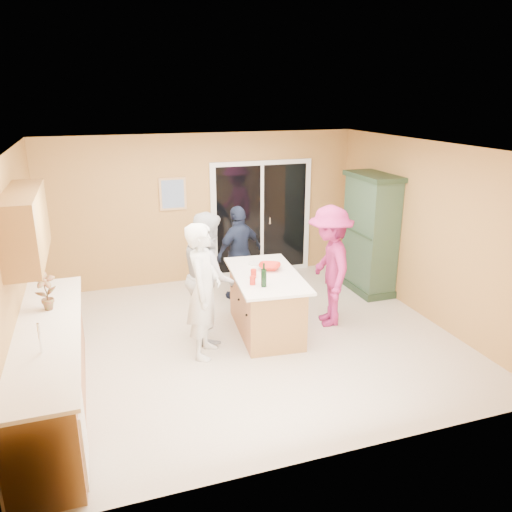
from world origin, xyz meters
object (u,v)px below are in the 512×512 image
object	(u,v)px
woman_grey	(209,276)
woman_navy	(239,253)
kitchen_island	(266,304)
woman_magenta	(329,266)
green_hutch	(370,235)
woman_white	(204,291)

from	to	relation	value
woman_grey	woman_navy	bearing A→B (deg)	-27.32
kitchen_island	woman_magenta	bearing A→B (deg)	3.77
woman_grey	woman_navy	world-z (taller)	woman_grey
green_hutch	woman_navy	size ratio (longest dim) A/B	1.29
woman_white	woman_magenta	bearing A→B (deg)	-53.82
kitchen_island	woman_white	bearing A→B (deg)	-153.12
kitchen_island	green_hutch	size ratio (longest dim) A/B	0.86
woman_grey	kitchen_island	bearing A→B (deg)	-93.94
kitchen_island	green_hutch	distance (m)	2.45
green_hutch	woman_magenta	world-z (taller)	green_hutch
woman_white	kitchen_island	bearing A→B (deg)	-42.72
woman_white	woman_magenta	xyz separation A→B (m)	(1.91, 0.35, -0.00)
green_hutch	woman_white	world-z (taller)	green_hutch
woman_grey	woman_magenta	distance (m)	1.73
green_hutch	woman_grey	world-z (taller)	green_hutch
kitchen_island	woman_white	world-z (taller)	woman_white
green_hutch	woman_white	xyz separation A→B (m)	(-3.14, -1.32, -0.10)
woman_white	woman_magenta	world-z (taller)	same
woman_white	woman_grey	size ratio (longest dim) A/B	1.00
woman_navy	green_hutch	bearing A→B (deg)	146.47
green_hutch	woman_white	size ratio (longest dim) A/B	1.14
woman_navy	woman_grey	bearing A→B (deg)	31.54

